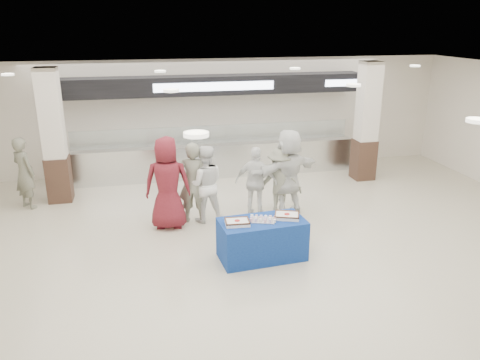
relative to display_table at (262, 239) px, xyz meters
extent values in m
plane|color=beige|center=(-0.05, -0.27, -0.38)|extent=(14.00, 14.00, 0.00)
cube|color=silver|center=(-0.05, 5.13, 0.08)|extent=(8.00, 0.80, 0.90)
cube|color=silver|center=(-0.05, 5.13, 0.55)|extent=(8.00, 0.85, 0.04)
cube|color=white|center=(-0.05, 4.83, 0.88)|extent=(7.60, 0.02, 0.50)
cube|color=black|center=(-0.05, 5.13, 2.17)|extent=(8.40, 0.70, 0.50)
cube|color=white|center=(-0.05, 4.77, 2.17)|extent=(3.20, 0.03, 0.22)
cube|color=white|center=(3.75, 4.77, 2.17)|extent=(1.40, 0.03, 0.18)
cube|color=#362218|center=(-4.05, 3.93, 0.18)|extent=(0.55, 0.55, 1.10)
cube|color=silver|center=(-4.05, 3.93, 1.78)|extent=(0.50, 0.50, 2.10)
cube|color=#362218|center=(3.95, 3.93, 0.18)|extent=(0.55, 0.55, 1.10)
cube|color=silver|center=(3.95, 3.93, 1.78)|extent=(0.50, 0.50, 2.10)
cube|color=navy|center=(0.00, 0.00, 0.00)|extent=(1.61, 0.91, 0.75)
cube|color=white|center=(-0.48, -0.06, 0.41)|extent=(0.45, 0.36, 0.07)
cube|color=#4D2916|center=(-0.48, -0.06, 0.45)|extent=(0.45, 0.36, 0.02)
cylinder|color=red|center=(-0.48, -0.06, 0.45)|extent=(0.10, 0.10, 0.01)
cube|color=white|center=(0.47, 0.03, 0.41)|extent=(0.53, 0.47, 0.07)
cube|color=#4D2916|center=(0.47, 0.03, 0.46)|extent=(0.53, 0.47, 0.02)
cylinder|color=red|center=(0.47, 0.03, 0.45)|extent=(0.13, 0.13, 0.01)
cube|color=silver|center=(0.01, -0.01, 0.38)|extent=(0.50, 0.43, 0.02)
imported|color=maroon|center=(-1.57, 1.76, 0.61)|extent=(1.05, 0.77, 1.98)
imported|color=slate|center=(-1.02, 1.93, 0.52)|extent=(0.74, 0.59, 1.79)
imported|color=white|center=(-0.76, 1.94, 0.48)|extent=(0.87, 0.70, 1.70)
imported|color=white|center=(0.38, 1.97, 0.42)|extent=(1.01, 0.73, 1.60)
imported|color=slate|center=(0.92, 1.95, 0.40)|extent=(1.11, 0.81, 1.55)
imported|color=white|center=(1.11, 1.94, 0.61)|extent=(1.91, 1.20, 1.96)
imported|color=slate|center=(-4.74, 3.61, 0.47)|extent=(0.73, 0.72, 1.70)
camera|label=1|loc=(-2.06, -7.51, 3.78)|focal=35.00mm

